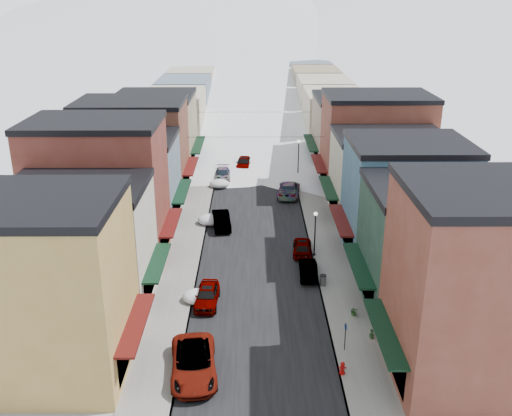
{
  "coord_description": "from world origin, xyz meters",
  "views": [
    {
      "loc": [
        -0.39,
        -26.45,
        22.44
      ],
      "look_at": [
        0.0,
        27.22,
        2.0
      ],
      "focal_mm": 40.0,
      "sensor_mm": 36.0,
      "label": 1
    }
  ],
  "objects_px": {
    "fire_hydrant": "(342,368)",
    "trash_can": "(323,280)",
    "car_green_sedan": "(308,269)",
    "streetlamp_near": "(315,228)",
    "car_white_suv": "(194,363)",
    "car_silver_sedan": "(207,295)",
    "car_dark_hatch": "(221,220)"
  },
  "relations": [
    {
      "from": "streetlamp_near",
      "to": "fire_hydrant",
      "type": "bearing_deg",
      "value": -90.0
    },
    {
      "from": "car_white_suv",
      "to": "fire_hydrant",
      "type": "distance_m",
      "value": 9.26
    },
    {
      "from": "car_green_sedan",
      "to": "trash_can",
      "type": "xyz_separation_m",
      "value": [
        1.02,
        -1.83,
        -0.06
      ]
    },
    {
      "from": "car_silver_sedan",
      "to": "streetlamp_near",
      "type": "relative_size",
      "value": 1.03
    },
    {
      "from": "car_dark_hatch",
      "to": "streetlamp_near",
      "type": "relative_size",
      "value": 1.12
    },
    {
      "from": "car_green_sedan",
      "to": "car_white_suv",
      "type": "bearing_deg",
      "value": 59.58
    },
    {
      "from": "fire_hydrant",
      "to": "trash_can",
      "type": "bearing_deg",
      "value": 89.37
    },
    {
      "from": "car_green_sedan",
      "to": "fire_hydrant",
      "type": "relative_size",
      "value": 4.82
    },
    {
      "from": "car_dark_hatch",
      "to": "streetlamp_near",
      "type": "xyz_separation_m",
      "value": [
        8.7,
        -6.86,
        2.01
      ]
    },
    {
      "from": "car_white_suv",
      "to": "trash_can",
      "type": "height_order",
      "value": "car_white_suv"
    },
    {
      "from": "car_silver_sedan",
      "to": "car_green_sedan",
      "type": "height_order",
      "value": "car_silver_sedan"
    },
    {
      "from": "car_silver_sedan",
      "to": "trash_can",
      "type": "distance_m",
      "value": 9.54
    },
    {
      "from": "car_white_suv",
      "to": "trash_can",
      "type": "relative_size",
      "value": 6.64
    },
    {
      "from": "car_green_sedan",
      "to": "fire_hydrant",
      "type": "distance_m",
      "value": 13.29
    },
    {
      "from": "trash_can",
      "to": "streetlamp_near",
      "type": "height_order",
      "value": "streetlamp_near"
    },
    {
      "from": "car_silver_sedan",
      "to": "streetlamp_near",
      "type": "distance_m",
      "value": 12.42
    },
    {
      "from": "car_silver_sedan",
      "to": "car_dark_hatch",
      "type": "distance_m",
      "value": 15.12
    },
    {
      "from": "fire_hydrant",
      "to": "trash_can",
      "type": "xyz_separation_m",
      "value": [
        0.12,
        11.43,
        0.08
      ]
    },
    {
      "from": "car_white_suv",
      "to": "car_dark_hatch",
      "type": "height_order",
      "value": "car_white_suv"
    },
    {
      "from": "car_dark_hatch",
      "to": "car_silver_sedan",
      "type": "bearing_deg",
      "value": -99.21
    },
    {
      "from": "car_dark_hatch",
      "to": "trash_can",
      "type": "bearing_deg",
      "value": -62.69
    },
    {
      "from": "car_green_sedan",
      "to": "streetlamp_near",
      "type": "bearing_deg",
      "value": -101.08
    },
    {
      "from": "car_white_suv",
      "to": "car_green_sedan",
      "type": "relative_size",
      "value": 1.48
    },
    {
      "from": "car_white_suv",
      "to": "car_silver_sedan",
      "type": "distance_m",
      "value": 8.63
    },
    {
      "from": "car_green_sedan",
      "to": "fire_hydrant",
      "type": "xyz_separation_m",
      "value": [
        0.9,
        -13.26,
        -0.13
      ]
    },
    {
      "from": "car_silver_sedan",
      "to": "trash_can",
      "type": "height_order",
      "value": "car_silver_sedan"
    },
    {
      "from": "car_white_suv",
      "to": "car_green_sedan",
      "type": "distance_m",
      "value": 15.5
    },
    {
      "from": "car_green_sedan",
      "to": "trash_can",
      "type": "relative_size",
      "value": 4.47
    },
    {
      "from": "car_green_sedan",
      "to": "fire_hydrant",
      "type": "bearing_deg",
      "value": 96.07
    },
    {
      "from": "car_white_suv",
      "to": "car_silver_sedan",
      "type": "bearing_deg",
      "value": 82.32
    },
    {
      "from": "car_silver_sedan",
      "to": "car_white_suv",
      "type": "bearing_deg",
      "value": -88.66
    },
    {
      "from": "streetlamp_near",
      "to": "car_silver_sedan",
      "type": "bearing_deg",
      "value": -137.65
    }
  ]
}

